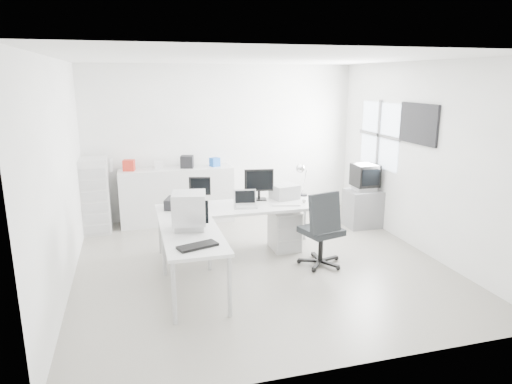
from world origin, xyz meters
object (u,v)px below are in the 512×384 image
object	(u,v)px
main_desk	(241,230)
office_chair	(321,227)
filing_cabinet	(96,196)
crt_tv	(365,178)
drawer_pedestal	(284,230)
crt_monitor	(189,210)
side_desk	(194,265)
lcd_monitor_small	(200,191)
inkjet_printer	(181,203)
laser_printer	(284,192)
sideboard	(177,196)
laptop	(246,200)
lcd_monitor_large	(259,185)
tv_cabinet	(363,208)

from	to	relation	value
main_desk	office_chair	bearing A→B (deg)	-34.79
filing_cabinet	crt_tv	bearing A→B (deg)	-11.80
drawer_pedestal	filing_cabinet	distance (m)	3.25
crt_monitor	filing_cabinet	world-z (taller)	filing_cabinet
side_desk	lcd_monitor_small	size ratio (longest dim) A/B	3.57
inkjet_printer	lcd_monitor_small	world-z (taller)	lcd_monitor_small
laser_printer	sideboard	xyz separation A→B (m)	(-1.49, 1.59, -0.36)
laptop	office_chair	bearing A→B (deg)	-22.73
office_chair	filing_cabinet	size ratio (longest dim) A/B	0.87
sideboard	filing_cabinet	xyz separation A→B (m)	(-1.37, -0.16, 0.13)
main_desk	crt_monitor	bearing A→B (deg)	-135.00
main_desk	lcd_monitor_large	distance (m)	0.74
side_desk	laptop	size ratio (longest dim) A/B	4.26
main_desk	side_desk	size ratio (longest dim) A/B	1.71
inkjet_printer	lcd_monitor_large	bearing A→B (deg)	26.13
side_desk	crt_tv	size ratio (longest dim) A/B	2.80
crt_monitor	filing_cabinet	distance (m)	2.82
drawer_pedestal	lcd_monitor_small	xyz separation A→B (m)	(-1.25, 0.20, 0.65)
inkjet_printer	crt_monitor	xyz separation A→B (m)	(0.00, -0.95, 0.17)
office_chair	filing_cabinet	world-z (taller)	filing_cabinet
laptop	crt_monitor	world-z (taller)	crt_monitor
inkjet_printer	crt_monitor	size ratio (longest dim) A/B	0.84
inkjet_printer	sideboard	distance (m)	1.75
tv_cabinet	laser_printer	bearing A→B (deg)	-163.28
filing_cabinet	inkjet_printer	bearing A→B (deg)	-50.97
side_desk	crt_monitor	bearing A→B (deg)	90.00
lcd_monitor_small	crt_tv	world-z (taller)	lcd_monitor_small
drawer_pedestal	lcd_monitor_large	distance (m)	0.79
drawer_pedestal	laptop	world-z (taller)	laptop
drawer_pedestal	crt_monitor	xyz separation A→B (m)	(-1.55, -0.90, 0.70)
inkjet_printer	lcd_monitor_large	size ratio (longest dim) A/B	0.91
inkjet_printer	sideboard	xyz separation A→B (m)	(0.11, 1.71, -0.32)
laptop	office_chair	xyz separation A→B (m)	(0.93, -0.58, -0.30)
lcd_monitor_small	side_desk	bearing A→B (deg)	-87.58
laser_printer	lcd_monitor_small	bearing A→B (deg)	165.46
drawer_pedestal	laser_printer	world-z (taller)	laser_printer
main_desk	laptop	distance (m)	0.49
laptop	tv_cabinet	xyz separation A→B (m)	(2.34, 0.81, -0.53)
office_chair	filing_cabinet	bearing A→B (deg)	128.53
drawer_pedestal	laptop	bearing A→B (deg)	-167.01
main_desk	laptop	size ratio (longest dim) A/B	7.31
inkjet_printer	tv_cabinet	bearing A→B (deg)	29.72
lcd_monitor_small	laser_printer	distance (m)	1.30
lcd_monitor_small	lcd_monitor_large	size ratio (longest dim) A/B	0.86
lcd_monitor_small	filing_cabinet	distance (m)	2.12
side_desk	crt_tv	world-z (taller)	crt_tv
lcd_monitor_large	sideboard	world-z (taller)	lcd_monitor_large
tv_cabinet	filing_cabinet	distance (m)	4.61
main_desk	inkjet_printer	size ratio (longest dim) A/B	5.75
laptop	laser_printer	distance (m)	0.77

